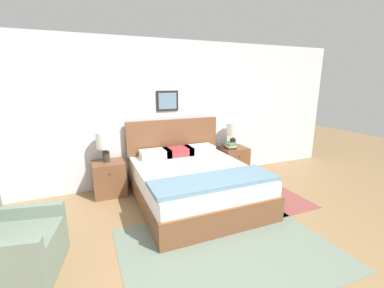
{
  "coord_description": "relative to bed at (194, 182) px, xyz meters",
  "views": [
    {
      "loc": [
        -1.29,
        -1.92,
        1.89
      ],
      "look_at": [
        0.14,
        1.44,
        0.98
      ],
      "focal_mm": 24.0,
      "sensor_mm": 36.0,
      "label": 1
    }
  ],
  "objects": [
    {
      "name": "ground_plane",
      "position": [
        -0.23,
        -1.57,
        -0.32
      ],
      "size": [
        16.0,
        16.0,
        0.0
      ],
      "primitive_type": "plane",
      "color": "olive"
    },
    {
      "name": "wall_back",
      "position": [
        -0.23,
        1.08,
        0.98
      ],
      "size": [
        7.85,
        0.09,
        2.6
      ],
      "color": "silver",
      "rests_on": "ground_plane"
    },
    {
      "name": "area_rug_main",
      "position": [
        -0.13,
        -1.28,
        -0.31
      ],
      "size": [
        2.38,
        1.82,
        0.01
      ],
      "color": "slate",
      "rests_on": "ground_plane"
    },
    {
      "name": "area_rug_bedside",
      "position": [
        1.29,
        -0.38,
        -0.31
      ],
      "size": [
        0.83,
        1.21,
        0.01
      ],
      "color": "brown",
      "rests_on": "ground_plane"
    },
    {
      "name": "bed",
      "position": [
        0.0,
        0.0,
        0.0
      ],
      "size": [
        1.75,
        2.05,
        1.19
      ],
      "color": "brown",
      "rests_on": "ground_plane"
    },
    {
      "name": "armchair",
      "position": [
        -2.28,
        -0.82,
        -0.02
      ],
      "size": [
        0.87,
        0.91,
        0.84
      ],
      "rotation": [
        0.0,
        0.0,
        -1.77
      ],
      "color": "slate",
      "rests_on": "ground_plane"
    },
    {
      "name": "nightstand_near_window",
      "position": [
        -1.22,
        0.78,
        -0.03
      ],
      "size": [
        0.51,
        0.47,
        0.58
      ],
      "color": "brown",
      "rests_on": "ground_plane"
    },
    {
      "name": "nightstand_by_door",
      "position": [
        1.22,
        0.78,
        -0.03
      ],
      "size": [
        0.51,
        0.47,
        0.58
      ],
      "color": "brown",
      "rests_on": "ground_plane"
    },
    {
      "name": "table_lamp_near_window",
      "position": [
        -1.24,
        0.81,
        0.6
      ],
      "size": [
        0.28,
        0.28,
        0.5
      ],
      "color": "#2D2823",
      "rests_on": "nightstand_near_window"
    },
    {
      "name": "table_lamp_by_door",
      "position": [
        1.2,
        0.81,
        0.6
      ],
      "size": [
        0.28,
        0.28,
        0.5
      ],
      "color": "#2D2823",
      "rests_on": "nightstand_by_door"
    },
    {
      "name": "book_thick_bottom",
      "position": [
        1.1,
        0.74,
        0.28
      ],
      "size": [
        0.19,
        0.22,
        0.04
      ],
      "rotation": [
        0.0,
        0.0,
        -0.04
      ],
      "color": "#232328",
      "rests_on": "nightstand_by_door"
    },
    {
      "name": "book_hardcover_middle",
      "position": [
        1.1,
        0.74,
        0.32
      ],
      "size": [
        0.19,
        0.24,
        0.04
      ],
      "rotation": [
        0.0,
        0.0,
        -0.13
      ],
      "color": "beige",
      "rests_on": "book_thick_bottom"
    },
    {
      "name": "book_novel_upper",
      "position": [
        1.1,
        0.74,
        0.36
      ],
      "size": [
        0.17,
        0.23,
        0.04
      ],
      "rotation": [
        0.0,
        0.0,
        0.02
      ],
      "color": "#4C7551",
      "rests_on": "book_hardcover_middle"
    }
  ]
}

